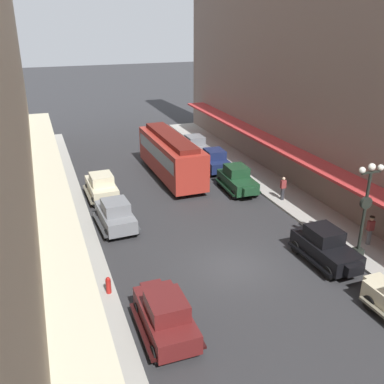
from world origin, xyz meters
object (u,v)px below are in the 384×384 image
at_px(parked_car_6, 115,214).
at_px(parked_car_7, 194,145).
at_px(parked_car_3, 214,160).
at_px(lamp_post_with_clock, 365,208).
at_px(pedestrian_0, 283,188).
at_px(parked_car_5, 237,179).
at_px(parked_car_4, 325,246).
at_px(pedestrian_1, 370,230).
at_px(parked_car_0, 165,314).
at_px(streetcar, 171,154).
at_px(parked_car_2, 102,186).
at_px(fire_hydrant, 108,285).
at_px(pedestrian_2, 57,198).

relative_size(parked_car_6, parked_car_7, 1.01).
relative_size(parked_car_3, lamp_post_with_clock, 0.84).
bearing_deg(pedestrian_0, parked_car_5, 125.95).
relative_size(parked_car_3, parked_car_6, 1.00).
xyz_separation_m(parked_car_4, pedestrian_1, (3.28, 0.53, 0.07)).
bearing_deg(parked_car_0, pedestrian_1, 13.31).
relative_size(parked_car_4, streetcar, 0.44).
height_order(parked_car_2, parked_car_4, same).
relative_size(parked_car_0, fire_hydrant, 5.20).
height_order(parked_car_3, fire_hydrant, parked_car_3).
height_order(parked_car_4, lamp_post_with_clock, lamp_post_with_clock).
bearing_deg(pedestrian_0, fire_hydrant, -152.94).
relative_size(parked_car_2, parked_car_3, 0.99).
bearing_deg(pedestrian_2, lamp_post_with_clock, -38.69).
relative_size(parked_car_0, pedestrian_1, 2.55).
relative_size(parked_car_0, pedestrian_2, 2.55).
relative_size(parked_car_7, streetcar, 0.44).
relative_size(streetcar, pedestrian_2, 5.77).
distance_m(parked_car_0, pedestrian_0, 15.19).
bearing_deg(lamp_post_with_clock, pedestrian_2, 141.31).
bearing_deg(parked_car_4, parked_car_2, 126.96).
height_order(lamp_post_with_clock, fire_hydrant, lamp_post_with_clock).
distance_m(fire_hydrant, pedestrian_1, 14.27).
relative_size(lamp_post_with_clock, fire_hydrant, 6.29).
bearing_deg(parked_car_5, pedestrian_2, 177.55).
bearing_deg(parked_car_0, parked_car_6, 90.40).
distance_m(parked_car_2, lamp_post_with_clock, 17.16).
height_order(parked_car_3, pedestrian_2, parked_car_3).
bearing_deg(parked_car_6, lamp_post_with_clock, -35.58).
bearing_deg(pedestrian_1, parked_car_6, 150.96).
relative_size(parked_car_0, parked_car_7, 1.00).
xyz_separation_m(parked_car_2, lamp_post_with_clock, (11.16, -12.88, 2.04)).
distance_m(parked_car_2, parked_car_6, 4.92).
xyz_separation_m(parked_car_5, pedestrian_0, (2.06, -2.85, 0.05)).
height_order(parked_car_5, fire_hydrant, parked_car_5).
distance_m(parked_car_2, parked_car_4, 15.61).
height_order(parked_car_5, parked_car_6, same).
bearing_deg(parked_car_3, parked_car_0, -118.27).
relative_size(parked_car_4, pedestrian_1, 2.57).
bearing_deg(fire_hydrant, parked_car_7, 59.38).
xyz_separation_m(parked_car_3, parked_car_6, (-9.54, -7.62, 0.00)).
xyz_separation_m(parked_car_4, parked_car_6, (-9.36, 7.56, 0.00)).
relative_size(parked_car_5, parked_car_6, 1.00).
relative_size(streetcar, lamp_post_with_clock, 1.87).
distance_m(lamp_post_with_clock, pedestrian_1, 2.66).
bearing_deg(lamp_post_with_clock, streetcar, 109.43).
distance_m(parked_car_5, streetcar, 5.74).
height_order(streetcar, pedestrian_0, streetcar).
bearing_deg(parked_car_4, pedestrian_0, 74.54).
bearing_deg(parked_car_7, parked_car_4, -90.49).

